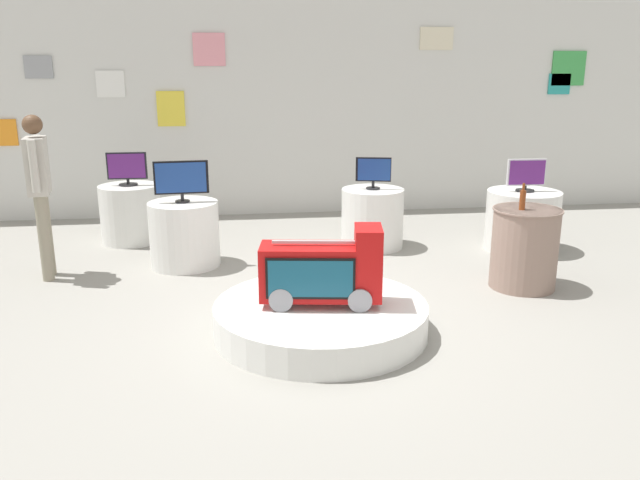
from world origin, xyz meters
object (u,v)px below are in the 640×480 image
object	(u,v)px
side_table_round	(525,248)
shopper_browsing_near_truck	(39,184)
tv_on_center_rear	(181,179)
display_pedestal_left_rear	(372,218)
tv_on_left_rear	(373,171)
display_pedestal_far_right	(522,221)
display_pedestal_center_rear	(184,234)
main_display_pedestal	(321,318)
tv_on_right_rear	(127,168)
tv_on_far_right	(526,175)
novelty_firetruck_tv	(323,273)
display_pedestal_right_rear	(131,213)
bottle_on_side_table	(523,199)

from	to	relation	value
side_table_round	shopper_browsing_near_truck	size ratio (longest dim) A/B	0.48
tv_on_center_rear	side_table_round	size ratio (longest dim) A/B	0.72
display_pedestal_left_rear	tv_on_left_rear	xyz separation A→B (m)	(0.00, -0.00, 0.59)
display_pedestal_far_right	side_table_round	world-z (taller)	side_table_round
display_pedestal_center_rear	side_table_round	bearing A→B (deg)	-18.86
shopper_browsing_near_truck	main_display_pedestal	bearing A→B (deg)	-34.04
tv_on_right_rear	shopper_browsing_near_truck	bearing A→B (deg)	-115.57
display_pedestal_left_rear	tv_on_far_right	bearing A→B (deg)	-11.78
novelty_firetruck_tv	tv_on_far_right	xyz separation A→B (m)	(2.77, 2.22, 0.40)
tv_on_right_rear	side_table_round	bearing A→B (deg)	-28.62
display_pedestal_center_rear	tv_on_far_right	bearing A→B (deg)	1.62
tv_on_left_rear	tv_on_right_rear	size ratio (longest dim) A/B	0.87
shopper_browsing_near_truck	display_pedestal_center_rear	bearing A→B (deg)	10.23
tv_on_center_rear	display_pedestal_far_right	bearing A→B (deg)	1.74
display_pedestal_right_rear	side_table_round	size ratio (longest dim) A/B	0.92
display_pedestal_left_rear	tv_on_left_rear	bearing A→B (deg)	-77.49
display_pedestal_right_rear	bottle_on_side_table	distance (m)	4.85
display_pedestal_center_rear	tv_on_left_rear	bearing A→B (deg)	12.08
display_pedestal_left_rear	tv_on_far_right	xyz separation A→B (m)	(1.80, -0.38, 0.57)
tv_on_far_right	novelty_firetruck_tv	bearing A→B (deg)	-141.24
tv_on_right_rear	side_table_round	xyz separation A→B (m)	(4.28, -2.33, -0.54)
display_pedestal_right_rear	display_pedestal_center_rear	bearing A→B (deg)	-56.03
display_pedestal_left_rear	tv_on_center_rear	size ratio (longest dim) A/B	1.29
bottle_on_side_table	shopper_browsing_near_truck	world-z (taller)	shopper_browsing_near_truck
main_display_pedestal	tv_on_far_right	xyz separation A→B (m)	(2.79, 2.21, 0.81)
tv_on_right_rear	bottle_on_side_table	world-z (taller)	tv_on_right_rear
display_pedestal_center_rear	shopper_browsing_near_truck	bearing A→B (deg)	-169.77
main_display_pedestal	shopper_browsing_near_truck	size ratio (longest dim) A/B	1.05
novelty_firetruck_tv	tv_on_center_rear	world-z (taller)	tv_on_center_rear
novelty_firetruck_tv	display_pedestal_center_rear	distance (m)	2.49
display_pedestal_right_rear	side_table_round	world-z (taller)	side_table_round
main_display_pedestal	tv_on_left_rear	size ratio (longest dim) A/B	4.24
tv_on_right_rear	bottle_on_side_table	xyz separation A→B (m)	(4.20, -2.36, -0.02)
side_table_round	display_pedestal_center_rear	bearing A→B (deg)	161.14
main_display_pedestal	tv_on_right_rear	bearing A→B (deg)	122.47
novelty_firetruck_tv	display_pedestal_far_right	bearing A→B (deg)	38.81
main_display_pedestal	side_table_round	size ratio (longest dim) A/B	2.21
display_pedestal_far_right	side_table_round	bearing A→B (deg)	-113.45
novelty_firetruck_tv	shopper_browsing_near_truck	distance (m)	3.34
main_display_pedestal	tv_on_center_rear	xyz separation A→B (m)	(-1.29, 2.09, 0.87)
tv_on_left_rear	side_table_round	xyz separation A→B (m)	(1.23, -1.69, -0.54)
display_pedestal_center_rear	novelty_firetruck_tv	bearing A→B (deg)	-58.17
display_pedestal_left_rear	bottle_on_side_table	bearing A→B (deg)	-56.18
tv_on_left_rear	tv_on_center_rear	distance (m)	2.33
display_pedestal_left_rear	shopper_browsing_near_truck	size ratio (longest dim) A/B	0.45
tv_on_center_rear	shopper_browsing_near_truck	xyz separation A→B (m)	(-1.43, -0.25, 0.02)
tv_on_right_rear	tv_on_far_right	xyz separation A→B (m)	(4.85, -1.02, -0.02)
tv_on_left_rear	side_table_round	size ratio (longest dim) A/B	0.52
display_pedestal_center_rear	display_pedestal_right_rear	xyz separation A→B (m)	(-0.77, 1.14, 0.00)
tv_on_far_right	display_pedestal_right_rear	bearing A→B (deg)	168.08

